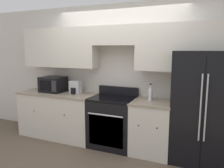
{
  "coord_description": "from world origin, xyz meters",
  "views": [
    {
      "loc": [
        1.49,
        -3.22,
        1.77
      ],
      "look_at": [
        0.0,
        0.31,
        1.15
      ],
      "focal_mm": 35.0,
      "sensor_mm": 36.0,
      "label": 1
    }
  ],
  "objects_px": {
    "refrigerator": "(203,107)",
    "bottle": "(150,94)",
    "microwave": "(53,84)",
    "oven_range": "(113,122)"
  },
  "relations": [
    {
      "from": "microwave",
      "to": "oven_range",
      "type": "bearing_deg",
      "value": -1.97
    },
    {
      "from": "oven_range",
      "to": "bottle",
      "type": "height_order",
      "value": "bottle"
    },
    {
      "from": "refrigerator",
      "to": "oven_range",
      "type": "bearing_deg",
      "value": -177.45
    },
    {
      "from": "microwave",
      "to": "bottle",
      "type": "relative_size",
      "value": 1.63
    },
    {
      "from": "refrigerator",
      "to": "bottle",
      "type": "distance_m",
      "value": 0.85
    },
    {
      "from": "refrigerator",
      "to": "microwave",
      "type": "height_order",
      "value": "refrigerator"
    },
    {
      "from": "refrigerator",
      "to": "bottle",
      "type": "relative_size",
      "value": 5.98
    },
    {
      "from": "bottle",
      "to": "refrigerator",
      "type": "bearing_deg",
      "value": 0.13
    },
    {
      "from": "refrigerator",
      "to": "microwave",
      "type": "xyz_separation_m",
      "value": [
        -2.84,
        -0.02,
        0.19
      ]
    },
    {
      "from": "oven_range",
      "to": "refrigerator",
      "type": "height_order",
      "value": "refrigerator"
    }
  ]
}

